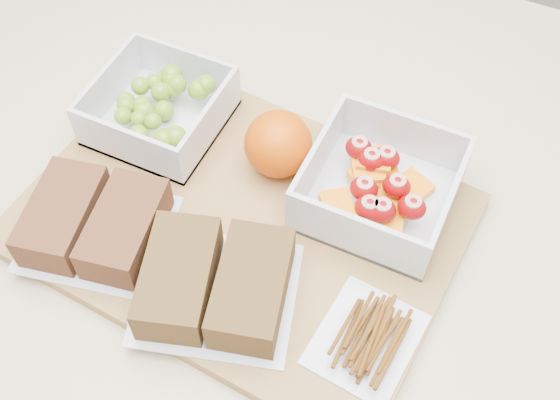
{
  "coord_description": "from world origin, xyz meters",
  "views": [
    {
      "loc": [
        0.18,
        -0.36,
        1.5
      ],
      "look_at": [
        0.01,
        0.01,
        0.93
      ],
      "focal_mm": 45.0,
      "sensor_mm": 36.0,
      "label": 1
    }
  ],
  "objects_px": {
    "orange": "(278,144)",
    "pretzel_bag": "(367,335)",
    "cutting_board": "(241,222)",
    "sandwich_bag_left": "(94,223)",
    "fruit_container": "(379,188)",
    "sandwich_bag_center": "(215,283)",
    "grape_container": "(160,107)"
  },
  "relations": [
    {
      "from": "fruit_container",
      "to": "sandwich_bag_left",
      "type": "distance_m",
      "value": 0.28
    },
    {
      "from": "fruit_container",
      "to": "orange",
      "type": "height_order",
      "value": "orange"
    },
    {
      "from": "orange",
      "to": "sandwich_bag_left",
      "type": "distance_m",
      "value": 0.2
    },
    {
      "from": "cutting_board",
      "to": "fruit_container",
      "type": "height_order",
      "value": "fruit_container"
    },
    {
      "from": "grape_container",
      "to": "sandwich_bag_left",
      "type": "distance_m",
      "value": 0.15
    },
    {
      "from": "sandwich_bag_left",
      "to": "orange",
      "type": "bearing_deg",
      "value": 51.06
    },
    {
      "from": "grape_container",
      "to": "pretzel_bag",
      "type": "height_order",
      "value": "grape_container"
    },
    {
      "from": "orange",
      "to": "cutting_board",
      "type": "bearing_deg",
      "value": -94.96
    },
    {
      "from": "cutting_board",
      "to": "sandwich_bag_left",
      "type": "bearing_deg",
      "value": -142.38
    },
    {
      "from": "cutting_board",
      "to": "sandwich_bag_left",
      "type": "xyz_separation_m",
      "value": [
        -0.12,
        -0.08,
        0.03
      ]
    },
    {
      "from": "orange",
      "to": "grape_container",
      "type": "bearing_deg",
      "value": 179.75
    },
    {
      "from": "grape_container",
      "to": "fruit_container",
      "type": "bearing_deg",
      "value": 0.06
    },
    {
      "from": "cutting_board",
      "to": "sandwich_bag_center",
      "type": "distance_m",
      "value": 0.09
    },
    {
      "from": "grape_container",
      "to": "fruit_container",
      "type": "distance_m",
      "value": 0.25
    },
    {
      "from": "grape_container",
      "to": "sandwich_bag_center",
      "type": "height_order",
      "value": "grape_container"
    },
    {
      "from": "pretzel_bag",
      "to": "grape_container",
      "type": "bearing_deg",
      "value": 153.7
    },
    {
      "from": "grape_container",
      "to": "orange",
      "type": "height_order",
      "value": "orange"
    },
    {
      "from": "sandwich_bag_center",
      "to": "pretzel_bag",
      "type": "height_order",
      "value": "sandwich_bag_center"
    },
    {
      "from": "sandwich_bag_center",
      "to": "cutting_board",
      "type": "bearing_deg",
      "value": 102.89
    },
    {
      "from": "grape_container",
      "to": "sandwich_bag_center",
      "type": "distance_m",
      "value": 0.22
    },
    {
      "from": "cutting_board",
      "to": "sandwich_bag_left",
      "type": "relative_size",
      "value": 2.64
    },
    {
      "from": "grape_container",
      "to": "orange",
      "type": "relative_size",
      "value": 1.87
    },
    {
      "from": "cutting_board",
      "to": "pretzel_bag",
      "type": "bearing_deg",
      "value": -19.25
    },
    {
      "from": "orange",
      "to": "pretzel_bag",
      "type": "height_order",
      "value": "orange"
    },
    {
      "from": "fruit_container",
      "to": "sandwich_bag_left",
      "type": "bearing_deg",
      "value": -146.65
    },
    {
      "from": "cutting_board",
      "to": "sandwich_bag_center",
      "type": "bearing_deg",
      "value": -72.92
    },
    {
      "from": "sandwich_bag_left",
      "to": "pretzel_bag",
      "type": "height_order",
      "value": "sandwich_bag_left"
    },
    {
      "from": "grape_container",
      "to": "sandwich_bag_center",
      "type": "bearing_deg",
      "value": -46.5
    },
    {
      "from": "cutting_board",
      "to": "orange",
      "type": "relative_size",
      "value": 6.01
    },
    {
      "from": "grape_container",
      "to": "sandwich_bag_left",
      "type": "height_order",
      "value": "grape_container"
    },
    {
      "from": "cutting_board",
      "to": "grape_container",
      "type": "xyz_separation_m",
      "value": [
        -0.13,
        0.08,
        0.03
      ]
    },
    {
      "from": "sandwich_bag_center",
      "to": "pretzel_bag",
      "type": "xyz_separation_m",
      "value": [
        0.14,
        0.02,
        -0.01
      ]
    }
  ]
}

